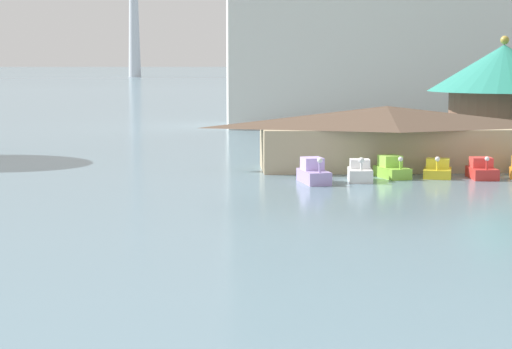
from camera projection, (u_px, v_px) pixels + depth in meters
pedal_boat_lavender at (314, 173)px, 52.03m from camera, size 1.86×3.07×1.64m
pedal_boat_white at (360, 172)px, 52.81m from camera, size 1.61×2.55×1.56m
pedal_boat_lime at (392, 169)px, 54.38m from camera, size 2.06×2.89×1.43m
pedal_boat_yellow at (438, 170)px, 54.49m from camera, size 2.24×2.68×1.41m
pedal_boat_red at (482, 170)px, 54.02m from camera, size 1.57×2.56×1.48m
boathouse at (386, 136)px, 58.42m from camera, size 18.04×6.09×4.25m
green_roof_pavilion at (503, 88)px, 70.77m from camera, size 12.19×12.19×9.25m
background_building_block at (396, 0)px, 96.88m from camera, size 38.36×13.18×27.76m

